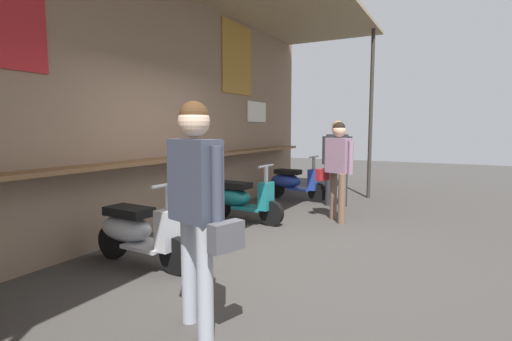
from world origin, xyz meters
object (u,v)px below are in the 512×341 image
object	(u,v)px
scooter_silver	(137,231)
scooter_teal	(240,198)
shopper_browsing	(337,154)
shopper_with_handbag	(338,161)
scooter_blue	(293,182)
shopper_passing	(196,193)

from	to	relation	value
scooter_silver	scooter_teal	distance (m)	2.30
shopper_browsing	scooter_silver	bearing A→B (deg)	153.62
shopper_with_handbag	scooter_silver	bearing A→B (deg)	-2.75
scooter_blue	shopper_passing	bearing A→B (deg)	-71.48
scooter_teal	shopper_passing	world-z (taller)	shopper_passing
scooter_teal	scooter_blue	bearing A→B (deg)	91.53
scooter_teal	scooter_blue	xyz separation A→B (m)	(2.25, -0.00, 0.00)
scooter_silver	shopper_passing	xyz separation A→B (m)	(-0.85, -1.48, 0.68)
shopper_passing	scooter_silver	bearing A→B (deg)	76.92
shopper_with_handbag	scooter_blue	bearing A→B (deg)	-114.68
shopper_with_handbag	shopper_browsing	size ratio (longest dim) A/B	0.97
scooter_blue	shopper_browsing	size ratio (longest dim) A/B	0.83
scooter_teal	shopper_with_handbag	size ratio (longest dim) A/B	0.85
shopper_passing	shopper_with_handbag	bearing A→B (deg)	17.99
scooter_blue	shopper_with_handbag	xyz separation A→B (m)	(-1.46, -1.40, 0.61)
scooter_silver	shopper_passing	distance (m)	1.84
shopper_browsing	scooter_blue	bearing A→B (deg)	64.27
shopper_passing	scooter_teal	bearing A→B (deg)	41.95
scooter_blue	scooter_teal	bearing A→B (deg)	-86.82
scooter_teal	shopper_with_handbag	world-z (taller)	shopper_with_handbag
scooter_blue	shopper_browsing	bearing A→B (deg)	-9.62
scooter_silver	shopper_with_handbag	xyz separation A→B (m)	(3.09, -1.40, 0.61)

